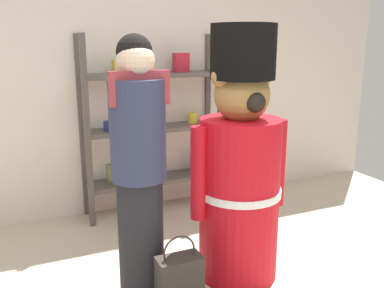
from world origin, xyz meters
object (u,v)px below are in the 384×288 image
Objects in this scene: merchandise_shelf at (154,126)px; shopping_bag at (179,282)px; teddy_bear_guard at (240,169)px; person_shopper at (139,167)px.

merchandise_shelf is 3.43× the size of shopping_bag.
shopping_bag is at bearing -157.69° from teddy_bear_guard.
teddy_bear_guard is at bearing -83.94° from merchandise_shelf.
teddy_bear_guard is 3.51× the size of shopping_bag.
merchandise_shelf is at bearing 96.06° from teddy_bear_guard.
teddy_bear_guard is 0.72m from person_shopper.
merchandise_shelf is at bearing 76.32° from shopping_bag.
person_shopper is at bearing 124.94° from shopping_bag.
merchandise_shelf is 0.98× the size of teddy_bear_guard.
teddy_bear_guard is at bearing -1.39° from person_shopper.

